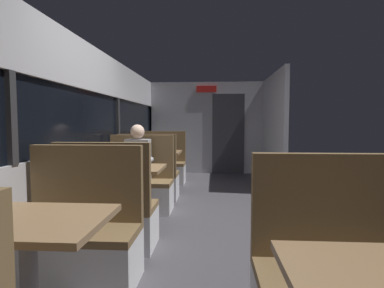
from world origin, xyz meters
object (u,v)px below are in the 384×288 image
Objects in this scene: dining_table_near_window at (28,235)px; coffee_cup_secondary at (152,150)px; dining_table_far_window at (157,157)px; bench_mid_window_facing_entry at (140,188)px; seated_passenger at (139,175)px; bench_near_window_facing_entry at (80,242)px; bench_far_window_facing_entry at (163,168)px; bench_mid_window_facing_end at (108,217)px; dining_table_mid_window at (126,175)px; bench_far_window_facing_end at (149,180)px.

coffee_cup_secondary is at bearing 90.84° from dining_table_near_window.
bench_mid_window_facing_entry is at bearing -90.00° from dining_table_far_window.
seated_passenger is (0.00, 2.71, -0.10)m from dining_table_near_window.
dining_table_near_window and dining_table_far_window have the same top height.
bench_far_window_facing_entry is (0.00, 4.16, 0.00)m from bench_near_window_facing_entry.
seated_passenger is (0.00, -1.45, -0.10)m from dining_table_far_window.
bench_near_window_facing_entry is 1.00× the size of bench_mid_window_facing_end.
bench_far_window_facing_entry is at bearing 90.00° from dining_table_mid_window.
dining_table_near_window is at bearing -90.00° from bench_mid_window_facing_entry.
bench_mid_window_facing_end reaches higher than dining_table_near_window.
dining_table_mid_window is at bearing -90.00° from seated_passenger.
bench_far_window_facing_entry reaches higher than dining_table_near_window.
bench_mid_window_facing_end is 1.00× the size of bench_mid_window_facing_entry.
bench_near_window_facing_entry is at bearing -90.00° from seated_passenger.
bench_mid_window_facing_entry is at bearing 90.00° from dining_table_mid_window.
coffee_cup_secondary is at bearing 91.28° from bench_mid_window_facing_end.
bench_mid_window_facing_entry is 1.00× the size of bench_far_window_facing_end.
dining_table_far_window is (0.00, 4.16, 0.00)m from dining_table_near_window.
bench_mid_window_facing_end is 2.66m from coffee_cup_secondary.
bench_mid_window_facing_end is 1.40m from bench_mid_window_facing_entry.
dining_table_far_window is 0.77m from bench_far_window_facing_end.
dining_table_near_window is 0.82× the size of bench_far_window_facing_end.
bench_far_window_facing_end is at bearing 90.00° from seated_passenger.
bench_far_window_facing_entry is (0.00, 2.78, -0.31)m from dining_table_mid_window.
bench_near_window_facing_entry is 12.22× the size of coffee_cup_secondary.
bench_near_window_facing_entry and bench_mid_window_facing_entry have the same top height.
bench_mid_window_facing_end is at bearing -90.00° from bench_mid_window_facing_entry.
dining_table_mid_window is 2.80m from bench_far_window_facing_entry.
bench_far_window_facing_entry is 2.16m from seated_passenger.
bench_mid_window_facing_end is 2.08m from bench_far_window_facing_end.
seated_passenger is at bearing 90.00° from bench_mid_window_facing_end.
seated_passenger is at bearing 90.00° from bench_near_window_facing_entry.
bench_far_window_facing_entry is at bearing 90.00° from dining_table_far_window.
bench_mid_window_facing_entry is (0.00, 2.78, -0.31)m from dining_table_near_window.
bench_mid_window_facing_entry is 1.42m from dining_table_far_window.
bench_mid_window_facing_end reaches higher than coffee_cup_secondary.
bench_mid_window_facing_entry and bench_far_window_facing_entry have the same top height.
bench_far_window_facing_entry reaches higher than coffee_cup_secondary.
bench_far_window_facing_entry is at bearing 90.00° from bench_near_window_facing_entry.
seated_passenger reaches higher than bench_mid_window_facing_end.
seated_passenger is (0.00, 2.01, 0.21)m from bench_near_window_facing_entry.
dining_table_far_window is at bearing 90.00° from seated_passenger.
dining_table_mid_window is at bearing 90.00° from bench_near_window_facing_entry.
dining_table_near_window is 1.00× the size of dining_table_mid_window.
bench_far_window_facing_entry is at bearing 90.00° from bench_mid_window_facing_entry.
dining_table_far_window is at bearing 90.00° from bench_far_window_facing_end.
dining_table_near_window and dining_table_mid_window have the same top height.
bench_mid_window_facing_entry is at bearing -90.00° from bench_far_window_facing_end.
dining_table_far_window is (0.00, 2.78, 0.31)m from bench_mid_window_facing_end.
seated_passenger is (0.00, 1.33, 0.21)m from bench_mid_window_facing_end.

